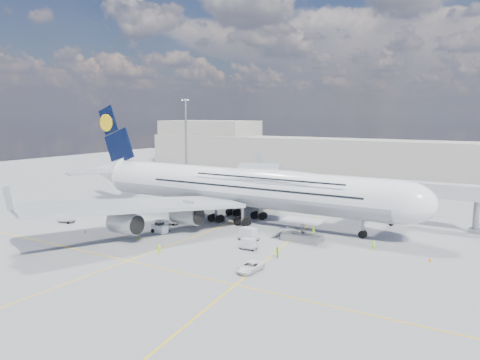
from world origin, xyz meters
The scene contains 31 objects.
ground centered at (0.00, 0.00, 0.00)m, with size 300.00×300.00×0.00m, color gray.
taxi_line_main centered at (0.00, 0.00, 0.01)m, with size 0.25×220.00×0.01m, color yellow.
taxi_line_cross centered at (0.00, -20.00, 0.01)m, with size 120.00×0.25×0.01m, color yellow.
taxi_line_diag centered at (14.00, 10.00, 0.01)m, with size 0.25×100.00×0.01m, color yellow.
airliner centered at (0.26, 10.00, 6.87)m, with size 77.26×79.15×23.71m.
jet_bridge centered at (29.81, 20.94, 6.85)m, with size 18.80×12.10×8.50m.
cargo_loader centered at (16.82, 2.89, 1.25)m, with size 8.53×3.20×3.67m.
light_mast centered at (-40.00, 45.00, 13.21)m, with size 3.00×0.70×25.50m.
terminal centered at (0.00, 95.00, 6.00)m, with size 180.00×16.00×12.00m, color #B2AD9E.
hangar centered at (-70.00, 100.00, 9.00)m, with size 40.00×22.00×18.00m, color #B2AD9E.
dolly_row_a centered at (-19.80, -2.78, 0.37)m, with size 3.39×1.95×0.48m.
dolly_row_b centered at (-7.35, -4.14, 1.03)m, with size 3.34×2.36×1.91m.
dolly_row_c centered at (-9.28, 0.56, 0.32)m, with size 3.07×2.09×0.41m.
dolly_back centered at (-27.60, -8.78, 1.10)m, with size 3.56×2.46×2.05m.
dolly_nose_far centered at (9.25, -1.52, 1.15)m, with size 3.52×2.09×2.14m.
dolly_nose_near centered at (11.86, -6.09, 0.94)m, with size 2.82×1.60×1.74m.
baggage_tug centered at (-6.76, -5.41, 0.84)m, with size 3.24×1.91×1.90m.
catering_truck_inner centered at (-7.96, 21.59, 1.89)m, with size 7.29×5.21×4.01m.
catering_truck_outer centered at (-19.45, 49.10, 1.96)m, with size 7.36×3.58×4.23m.
service_van centered at (17.28, -14.83, 0.65)m, with size 2.16×4.68×1.30m, color white.
crew_nose centered at (28.64, 3.58, 0.82)m, with size 0.60×0.39×1.63m, color #98DF17.
crew_loader centered at (17.76, -7.85, 0.87)m, with size 0.85×0.66×1.74m, color #A0FF1A.
crew_wing centered at (-6.86, -10.86, 0.92)m, with size 1.07×0.45×1.83m, color #ADE418.
crew_van centered at (17.26, 7.02, 0.77)m, with size 0.75×0.49×1.54m, color #A0EB18.
crew_tug centered at (2.00, -15.59, 0.81)m, with size 1.05×0.60×1.63m, color #B3ED19.
cone_nose centered at (37.09, 2.28, 0.29)m, with size 0.47×0.47×0.60m.
cone_wing_left_inner centered at (-4.80, 28.88, 0.29)m, with size 0.48×0.48×0.61m.
cone_wing_left_outer centered at (-5.04, 30.86, 0.25)m, with size 0.41×0.41×0.53m.
cone_wing_right_inner centered at (-8.96, -4.40, 0.29)m, with size 0.47×0.47×0.60m.
cone_wing_right_outer centered at (-18.24, -12.14, 0.25)m, with size 0.41×0.41×0.52m.
cone_tail centered at (-36.79, 14.10, 0.29)m, with size 0.47×0.47×0.60m.
Camera 1 is at (47.54, -66.89, 20.94)m, focal length 35.00 mm.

